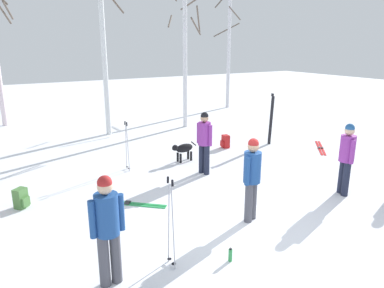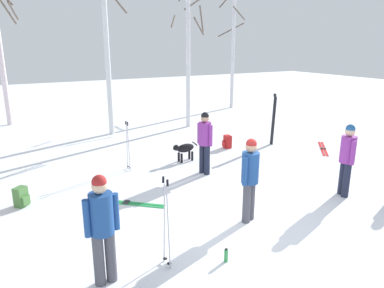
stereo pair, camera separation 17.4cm
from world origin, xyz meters
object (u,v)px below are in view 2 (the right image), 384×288
at_px(water_bottle_0, 226,255).
at_px(birch_tree_3, 233,46).
at_px(person_3, 102,223).
at_px(person_4, 250,175).
at_px(backpack_0, 227,142).
at_px(birch_tree_2, 188,47).
at_px(birch_tree_1, 106,33).
at_px(ski_poles_1, 166,220).
at_px(backpack_1, 21,197).
at_px(person_1, 347,156).
at_px(ski_pair_lying_1, 128,203).
at_px(dog, 184,149).
at_px(ski_pair_lying_0, 323,149).
at_px(ski_poles_0, 128,144).
at_px(ski_pair_planted_1, 273,120).
at_px(person_2, 205,139).

relative_size(water_bottle_0, birch_tree_3, 0.04).
relative_size(person_3, birch_tree_3, 0.27).
xyz_separation_m(person_4, backpack_0, (2.59, 4.55, -0.77)).
bearing_deg(birch_tree_2, birch_tree_1, 174.22).
distance_m(ski_poles_1, water_bottle_0, 1.19).
bearing_deg(backpack_1, person_1, -24.36).
bearing_deg(ski_pair_lying_1, person_4, -46.04).
relative_size(dog, ski_pair_lying_0, 0.64).
height_order(ski_pair_lying_1, ski_poles_0, ski_poles_0).
height_order(ski_pair_lying_0, ski_poles_0, ski_poles_0).
height_order(birch_tree_2, birch_tree_3, birch_tree_3).
distance_m(person_3, dog, 5.87).
xyz_separation_m(birch_tree_1, birch_tree_2, (3.25, -0.33, -0.50)).
relative_size(ski_pair_planted_1, birch_tree_2, 0.29).
height_order(person_3, ski_pair_lying_1, person_3).
bearing_deg(person_2, person_1, -53.50).
bearing_deg(birch_tree_3, person_3, -131.81).
relative_size(person_2, water_bottle_0, 7.24).
distance_m(backpack_0, birch_tree_3, 8.69).
height_order(ski_poles_0, birch_tree_2, birch_tree_2).
bearing_deg(person_4, backpack_1, 143.35).
bearing_deg(water_bottle_0, ski_pair_lying_0, 30.18).
xyz_separation_m(dog, backpack_0, (1.96, 0.57, -0.17)).
bearing_deg(ski_pair_lying_0, birch_tree_1, 135.54).
relative_size(person_1, ski_pair_lying_1, 1.24).
relative_size(person_2, ski_pair_planted_1, 0.95).
xyz_separation_m(ski_poles_0, birch_tree_1, (0.83, 4.33, 3.06)).
distance_m(ski_pair_planted_1, backpack_0, 1.82).
bearing_deg(ski_poles_0, ski_pair_lying_0, -10.59).
bearing_deg(person_2, ski_pair_lying_1, -161.56).
relative_size(ski_pair_lying_0, ski_poles_0, 1.00).
xyz_separation_m(ski_pair_lying_1, backpack_0, (4.46, 2.61, 0.20)).
bearing_deg(ski_pair_planted_1, birch_tree_1, 136.37).
xyz_separation_m(person_1, person_4, (-2.73, 0.08, 0.00)).
bearing_deg(birch_tree_1, ski_pair_lying_1, -103.92).
relative_size(ski_pair_lying_1, ski_poles_1, 0.92).
height_order(ski_poles_0, backpack_0, ski_poles_0).
height_order(person_4, dog, person_4).
xyz_separation_m(backpack_0, birch_tree_2, (0.39, 3.53, 3.10)).
bearing_deg(birch_tree_1, water_bottle_0, -95.69).
bearing_deg(backpack_0, person_1, -88.33).
distance_m(dog, ski_pair_planted_1, 3.63).
xyz_separation_m(dog, birch_tree_3, (6.72, 7.14, 2.92)).
relative_size(ski_poles_0, ski_poles_1, 0.93).
bearing_deg(backpack_1, backpack_0, 13.75).
relative_size(person_2, ski_poles_0, 1.23).
relative_size(ski_pair_lying_1, birch_tree_3, 0.22).
bearing_deg(ski_poles_0, ski_pair_planted_1, 0.56).
distance_m(person_2, dog, 1.35).
bearing_deg(ski_poles_0, water_bottle_0, -91.13).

